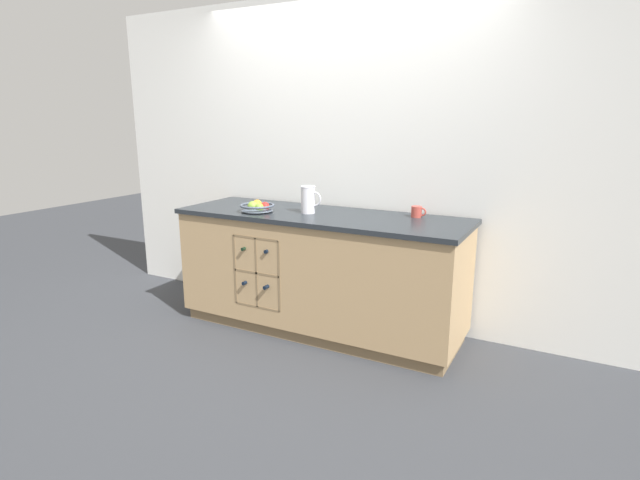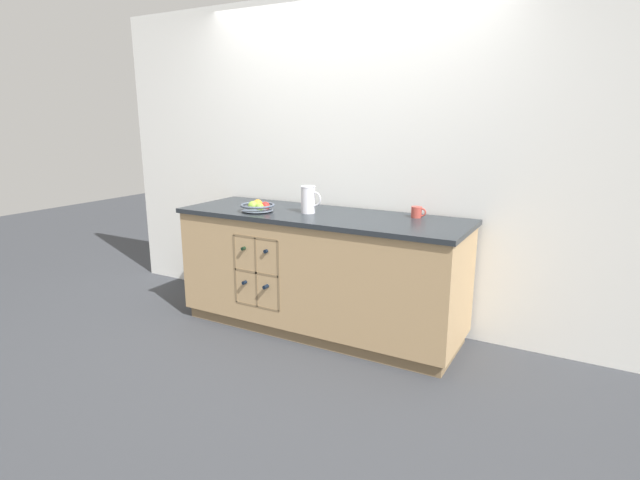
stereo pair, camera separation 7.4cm
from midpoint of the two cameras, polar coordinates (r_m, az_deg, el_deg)
ground_plane at (r=4.00m, az=-0.54°, el=-10.04°), size 14.00×14.00×0.00m
back_wall at (r=4.04m, az=2.25°, el=8.94°), size 4.57×0.06×2.55m
kitchen_island at (r=3.83m, az=-0.61°, el=-3.65°), size 2.21×0.75×0.92m
fruit_bowl at (r=3.82m, az=-7.72°, el=3.79°), size 0.26×0.26×0.09m
white_pitcher at (r=3.73m, az=-1.91°, el=4.70°), size 0.17×0.11×0.20m
ceramic_mug at (r=3.64m, az=10.46°, el=3.20°), size 0.11×0.08×0.08m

